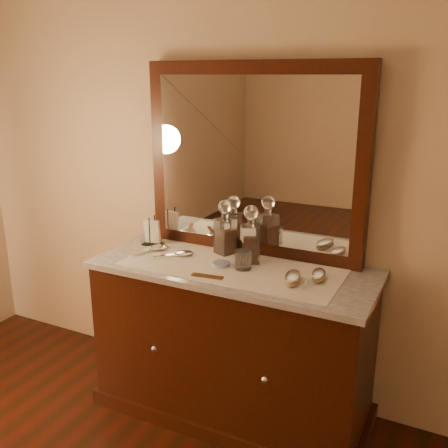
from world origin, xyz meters
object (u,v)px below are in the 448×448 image
(pin_dish, at_px, (221,264))
(decanter_right, at_px, (251,240))
(comb, at_px, (207,276))
(decanter_left, at_px, (225,233))
(napkin_rack, at_px, (152,233))
(mirror_frame, at_px, (254,161))
(dresser_cabinet, at_px, (232,344))
(hand_mirror_outer, at_px, (156,248))
(hand_mirror_inner, at_px, (180,254))
(brush_far, at_px, (319,275))
(brush_near, at_px, (293,278))

(pin_dish, xyz_separation_m, decanter_right, (0.11, 0.11, 0.11))
(comb, bearing_deg, decanter_left, 95.44)
(napkin_rack, bearing_deg, mirror_frame, 14.40)
(dresser_cabinet, bearing_deg, hand_mirror_outer, 176.80)
(hand_mirror_inner, bearing_deg, napkin_rack, 158.53)
(comb, distance_m, napkin_rack, 0.59)
(napkin_rack, bearing_deg, decanter_left, 6.24)
(decanter_right, bearing_deg, napkin_rack, 178.70)
(decanter_left, bearing_deg, dresser_cabinet, -52.02)
(dresser_cabinet, height_order, decanter_right, decanter_right)
(hand_mirror_outer, bearing_deg, brush_far, -0.23)
(mirror_frame, xyz_separation_m, comb, (-0.04, -0.43, -0.49))
(pin_dish, bearing_deg, decanter_left, 110.05)
(decanter_right, bearing_deg, mirror_frame, 110.57)
(napkin_rack, height_order, decanter_left, decanter_left)
(comb, height_order, decanter_left, decanter_left)
(hand_mirror_inner, bearing_deg, pin_dish, -6.82)
(dresser_cabinet, relative_size, napkin_rack, 8.42)
(mirror_frame, xyz_separation_m, decanter_right, (0.06, -0.16, -0.38))
(napkin_rack, bearing_deg, dresser_cabinet, -10.50)
(dresser_cabinet, distance_m, brush_near, 0.58)
(mirror_frame, height_order, brush_near, mirror_frame)
(mirror_frame, xyz_separation_m, hand_mirror_inner, (-0.32, -0.24, -0.49))
(dresser_cabinet, xyz_separation_m, decanter_left, (-0.12, 0.15, 0.56))
(pin_dish, xyz_separation_m, decanter_left, (-0.06, 0.17, 0.11))
(decanter_right, bearing_deg, decanter_left, 160.70)
(comb, xyz_separation_m, hand_mirror_outer, (-0.44, 0.22, 0.01))
(mirror_frame, distance_m, decanter_left, 0.41)
(mirror_frame, xyz_separation_m, brush_far, (0.44, -0.22, -0.48))
(brush_near, relative_size, hand_mirror_outer, 0.74)
(brush_near, bearing_deg, decanter_right, 150.39)
(dresser_cabinet, height_order, mirror_frame, mirror_frame)
(brush_near, distance_m, brush_far, 0.14)
(mirror_frame, relative_size, brush_near, 6.96)
(dresser_cabinet, distance_m, decanter_right, 0.57)
(decanter_right, distance_m, brush_near, 0.34)
(decanter_left, bearing_deg, brush_near, -25.85)
(decanter_right, xyz_separation_m, hand_mirror_inner, (-0.38, -0.08, -0.11))
(decanter_left, distance_m, brush_near, 0.52)
(brush_near, bearing_deg, comb, -163.10)
(brush_far, relative_size, hand_mirror_inner, 0.75)
(brush_near, relative_size, hand_mirror_inner, 0.85)
(mirror_frame, distance_m, napkin_rack, 0.72)
(napkin_rack, distance_m, decanter_right, 0.62)
(napkin_rack, bearing_deg, pin_dish, -14.03)
(decanter_right, bearing_deg, hand_mirror_inner, -168.02)
(pin_dish, relative_size, napkin_rack, 0.53)
(dresser_cabinet, relative_size, comb, 8.94)
(brush_near, bearing_deg, napkin_rack, 168.98)
(brush_far, bearing_deg, dresser_cabinet, -176.95)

